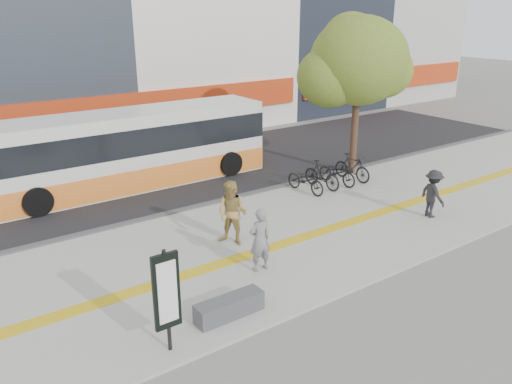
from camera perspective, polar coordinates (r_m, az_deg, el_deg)
ground at (r=13.85m, az=3.49°, el=-8.21°), size 120.00×120.00×0.00m
sidewalk at (r=14.89m, az=-0.14°, el=-5.88°), size 40.00×7.00×0.08m
tactile_strip at (r=14.51m, az=1.01°, el=-6.42°), size 40.00×0.45×0.01m
street at (r=21.03m, az=-12.05°, el=1.45°), size 40.00×8.00×0.06m
curb at (r=17.62m, az=-6.74°, el=-1.73°), size 40.00×0.25×0.14m
bench at (r=11.53m, az=-2.98°, el=-12.69°), size 1.60×0.45×0.45m
signboard at (r=10.10m, az=-9.93°, el=-11.03°), size 0.55×0.10×2.20m
street_tree at (r=20.76m, az=11.11°, el=13.97°), size 4.40×3.80×6.31m
bus at (r=19.92m, az=-13.80°, el=4.41°), size 10.71×2.54×2.85m
bicycle_row at (r=19.62m, az=8.14°, el=2.04°), size 3.11×1.84×1.05m
seated_woman at (r=13.10m, az=0.42°, el=-5.33°), size 0.64×0.44×1.70m
pedestrian_tan at (r=14.51m, az=-2.66°, el=-2.38°), size 1.10×1.16×1.89m
pedestrian_dark at (r=17.43m, az=19.11°, el=-0.17°), size 0.82×1.13×1.57m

